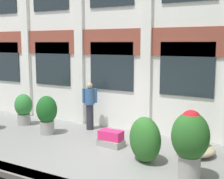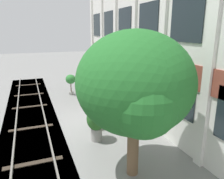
{
  "view_description": "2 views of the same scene",
  "coord_description": "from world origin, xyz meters",
  "px_view_note": "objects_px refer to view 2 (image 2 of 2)",
  "views": [
    {
      "loc": [
        4.15,
        -6.83,
        3.06
      ],
      "look_at": [
        -0.81,
        1.85,
        1.57
      ],
      "focal_mm": 50.0,
      "sensor_mm": 36.0,
      "label": 1
    },
    {
      "loc": [
        10.81,
        -2.74,
        4.72
      ],
      "look_at": [
        1.13,
        1.01,
        1.91
      ],
      "focal_mm": 35.0,
      "sensor_mm": 36.0,
      "label": 2
    }
  ],
  "objects_px": {
    "potted_plant_square_trough": "(102,112)",
    "potted_plant_stone_basin": "(91,92)",
    "potted_plant_wide_bowl": "(128,125)",
    "resident_by_doorway": "(112,91)",
    "potted_plant_ribbed_drum": "(96,120)",
    "potted_plant_glazed_jar": "(91,87)",
    "potted_plant_tall_urn": "(71,80)",
    "broadleaf_tree": "(135,86)",
    "topiary_hedge": "(99,116)",
    "scooter_near_curb": "(77,83)"
  },
  "relations": [
    {
      "from": "resident_by_doorway",
      "to": "potted_plant_ribbed_drum",
      "type": "bearing_deg",
      "value": 30.44
    },
    {
      "from": "topiary_hedge",
      "to": "potted_plant_wide_bowl",
      "type": "bearing_deg",
      "value": 47.64
    },
    {
      "from": "potted_plant_wide_bowl",
      "to": "resident_by_doorway",
      "type": "relative_size",
      "value": 0.64
    },
    {
      "from": "broadleaf_tree",
      "to": "potted_plant_tall_urn",
      "type": "distance_m",
      "value": 10.4
    },
    {
      "from": "potted_plant_tall_urn",
      "to": "potted_plant_ribbed_drum",
      "type": "distance_m",
      "value": 7.55
    },
    {
      "from": "potted_plant_ribbed_drum",
      "to": "potted_plant_glazed_jar",
      "type": "bearing_deg",
      "value": 166.0
    },
    {
      "from": "potted_plant_square_trough",
      "to": "resident_by_doorway",
      "type": "xyz_separation_m",
      "value": [
        -1.58,
        1.24,
        0.68
      ]
    },
    {
      "from": "topiary_hedge",
      "to": "potted_plant_glazed_jar",
      "type": "bearing_deg",
      "value": 168.14
    },
    {
      "from": "broadleaf_tree",
      "to": "potted_plant_wide_bowl",
      "type": "distance_m",
      "value": 4.22
    },
    {
      "from": "potted_plant_stone_basin",
      "to": "scooter_near_curb",
      "type": "bearing_deg",
      "value": 179.92
    },
    {
      "from": "potted_plant_glazed_jar",
      "to": "potted_plant_ribbed_drum",
      "type": "xyz_separation_m",
      "value": [
        6.8,
        -1.7,
        0.32
      ]
    },
    {
      "from": "potted_plant_wide_bowl",
      "to": "potted_plant_ribbed_drum",
      "type": "bearing_deg",
      "value": -79.67
    },
    {
      "from": "potted_plant_wide_bowl",
      "to": "resident_by_doorway",
      "type": "distance_m",
      "value": 4.07
    },
    {
      "from": "potted_plant_glazed_jar",
      "to": "resident_by_doorway",
      "type": "height_order",
      "value": "resident_by_doorway"
    },
    {
      "from": "potted_plant_glazed_jar",
      "to": "potted_plant_tall_urn",
      "type": "relative_size",
      "value": 0.76
    },
    {
      "from": "potted_plant_glazed_jar",
      "to": "resident_by_doorway",
      "type": "distance_m",
      "value": 2.64
    },
    {
      "from": "broadleaf_tree",
      "to": "potted_plant_wide_bowl",
      "type": "xyz_separation_m",
      "value": [
        -2.97,
        1.22,
        -2.74
      ]
    },
    {
      "from": "potted_plant_wide_bowl",
      "to": "potted_plant_glazed_jar",
      "type": "bearing_deg",
      "value": 179.72
    },
    {
      "from": "broadleaf_tree",
      "to": "scooter_near_curb",
      "type": "distance_m",
      "value": 12.39
    },
    {
      "from": "broadleaf_tree",
      "to": "potted_plant_glazed_jar",
      "type": "height_order",
      "value": "broadleaf_tree"
    },
    {
      "from": "topiary_hedge",
      "to": "broadleaf_tree",
      "type": "bearing_deg",
      "value": -1.45
    },
    {
      "from": "resident_by_doorway",
      "to": "topiary_hedge",
      "type": "height_order",
      "value": "resident_by_doorway"
    },
    {
      "from": "potted_plant_glazed_jar",
      "to": "potted_plant_ribbed_drum",
      "type": "height_order",
      "value": "potted_plant_ribbed_drum"
    },
    {
      "from": "potted_plant_ribbed_drum",
      "to": "potted_plant_stone_basin",
      "type": "distance_m",
      "value": 5.37
    },
    {
      "from": "broadleaf_tree",
      "to": "potted_plant_tall_urn",
      "type": "bearing_deg",
      "value": -179.32
    },
    {
      "from": "potted_plant_glazed_jar",
      "to": "potted_plant_square_trough",
      "type": "bearing_deg",
      "value": -7.48
    },
    {
      "from": "potted_plant_wide_bowl",
      "to": "potted_plant_ribbed_drum",
      "type": "height_order",
      "value": "potted_plant_ribbed_drum"
    },
    {
      "from": "scooter_near_curb",
      "to": "resident_by_doorway",
      "type": "height_order",
      "value": "resident_by_doorway"
    },
    {
      "from": "resident_by_doorway",
      "to": "broadleaf_tree",
      "type": "bearing_deg",
      "value": 44.03
    },
    {
      "from": "potted_plant_square_trough",
      "to": "resident_by_doorway",
      "type": "distance_m",
      "value": 2.12
    },
    {
      "from": "broadleaf_tree",
      "to": "topiary_hedge",
      "type": "relative_size",
      "value": 4.05
    },
    {
      "from": "potted_plant_glazed_jar",
      "to": "topiary_hedge",
      "type": "xyz_separation_m",
      "value": [
        5.48,
        -1.15,
        -0.05
      ]
    },
    {
      "from": "potted_plant_square_trough",
      "to": "potted_plant_wide_bowl",
      "type": "distance_m",
      "value": 2.45
    },
    {
      "from": "potted_plant_tall_urn",
      "to": "potted_plant_ribbed_drum",
      "type": "relative_size",
      "value": 0.96
    },
    {
      "from": "potted_plant_glazed_jar",
      "to": "potted_plant_tall_urn",
      "type": "distance_m",
      "value": 1.63
    },
    {
      "from": "topiary_hedge",
      "to": "potted_plant_stone_basin",
      "type": "bearing_deg",
      "value": 170.39
    },
    {
      "from": "potted_plant_tall_urn",
      "to": "scooter_near_curb",
      "type": "relative_size",
      "value": 1.14
    },
    {
      "from": "potted_plant_square_trough",
      "to": "potted_plant_stone_basin",
      "type": "xyz_separation_m",
      "value": [
        -2.53,
        0.05,
        0.5
      ]
    },
    {
      "from": "potted_plant_wide_bowl",
      "to": "potted_plant_stone_basin",
      "type": "xyz_separation_m",
      "value": [
        -4.92,
        -0.46,
        0.38
      ]
    },
    {
      "from": "topiary_hedge",
      "to": "resident_by_doorway",
      "type": "bearing_deg",
      "value": 147.91
    },
    {
      "from": "potted_plant_stone_basin",
      "to": "scooter_near_curb",
      "type": "xyz_separation_m",
      "value": [
        -4.18,
        0.01,
        -0.29
      ]
    },
    {
      "from": "potted_plant_wide_bowl",
      "to": "potted_plant_tall_urn",
      "type": "height_order",
      "value": "potted_plant_tall_urn"
    },
    {
      "from": "potted_plant_ribbed_drum",
      "to": "resident_by_doorway",
      "type": "distance_m",
      "value": 4.9
    },
    {
      "from": "topiary_hedge",
      "to": "scooter_near_curb",
      "type": "bearing_deg",
      "value": 175.29
    },
    {
      "from": "potted_plant_wide_bowl",
      "to": "potted_plant_stone_basin",
      "type": "distance_m",
      "value": 4.96
    },
    {
      "from": "resident_by_doorway",
      "to": "scooter_near_curb",
      "type": "bearing_deg",
      "value": -107.32
    },
    {
      "from": "potted_plant_wide_bowl",
      "to": "scooter_near_curb",
      "type": "height_order",
      "value": "scooter_near_curb"
    },
    {
      "from": "potted_plant_square_trough",
      "to": "scooter_near_curb",
      "type": "xyz_separation_m",
      "value": [
        -6.71,
        0.06,
        0.21
      ]
    },
    {
      "from": "broadleaf_tree",
      "to": "potted_plant_ribbed_drum",
      "type": "bearing_deg",
      "value": -170.54
    },
    {
      "from": "potted_plant_stone_basin",
      "to": "resident_by_doorway",
      "type": "height_order",
      "value": "resident_by_doorway"
    }
  ]
}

